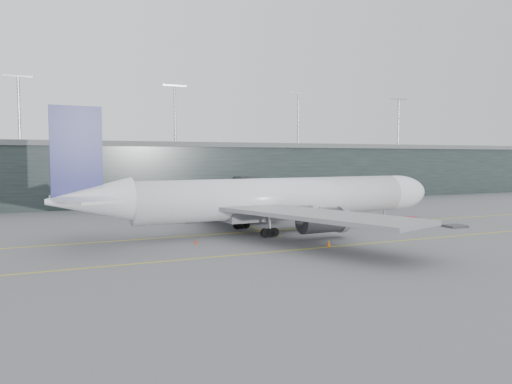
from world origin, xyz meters
name	(u,v)px	position (x,y,z in m)	size (l,w,h in m)	color
ground	(225,230)	(0.00, 0.00, 0.00)	(320.00, 320.00, 0.00)	slate
taxiline_a	(235,233)	(0.00, -4.00, 0.01)	(160.00, 0.25, 0.02)	yellow
taxiline_b	(283,251)	(0.00, -20.00, 0.01)	(160.00, 0.25, 0.02)	yellow
taxiline_lead_main	(213,215)	(5.00, 20.00, 0.01)	(0.25, 60.00, 0.02)	yellow
terminal	(147,172)	(0.00, 58.00, 7.62)	(240.00, 36.00, 29.00)	black
main_aircraft	(275,199)	(6.47, -4.72, 5.07)	(64.40, 60.50, 18.07)	white
jet_bridge	(272,186)	(20.72, 25.36, 5.06)	(5.74, 44.42, 6.76)	#2C2C31
gse_cart	(409,221)	(29.37, -9.04, 0.87)	(2.63, 2.08, 1.57)	red
baggage_dolly	(455,226)	(35.56, -13.05, 0.20)	(3.41, 2.73, 0.34)	#36373B
uld_a	(168,218)	(-6.44, 11.05, 0.88)	(2.25, 2.05, 1.67)	#39393E
uld_b	(188,217)	(-2.99, 10.60, 1.02)	(2.47, 2.16, 1.94)	#39393E
uld_c	(205,217)	(0.27, 10.77, 0.90)	(2.33, 2.15, 1.71)	#39393E
cone_nose	(432,221)	(35.74, -7.75, 0.34)	(0.43, 0.43, 0.69)	#E7550C
cone_wing_stbd	(329,243)	(6.96, -19.45, 0.39)	(0.50, 0.50, 0.79)	orange
cone_wing_port	(247,218)	(8.27, 10.55, 0.33)	(0.41, 0.41, 0.66)	red
cone_tail	(196,242)	(-8.28, -10.85, 0.33)	(0.42, 0.42, 0.66)	red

